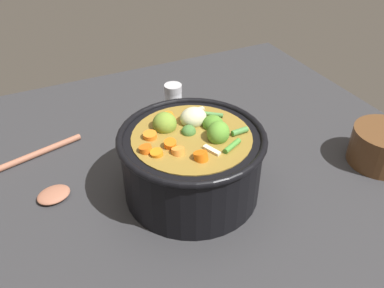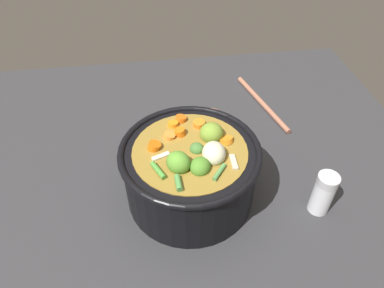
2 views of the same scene
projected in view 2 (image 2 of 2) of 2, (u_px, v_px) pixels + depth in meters
The scene contains 4 objects.
ground_plane at pixel (190, 194), 0.73m from camera, with size 1.10×1.10×0.00m, color #2D2D30.
cooking_pot at pixel (190, 172), 0.68m from camera, with size 0.26×0.26×0.16m.
wooden_spoon at pixel (238, 109), 0.93m from camera, with size 0.25×0.21×0.01m.
salt_shaker at pixel (323, 193), 0.67m from camera, with size 0.04×0.04×0.09m.
Camera 2 is at (-0.46, 0.06, 0.57)m, focal length 33.15 mm.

